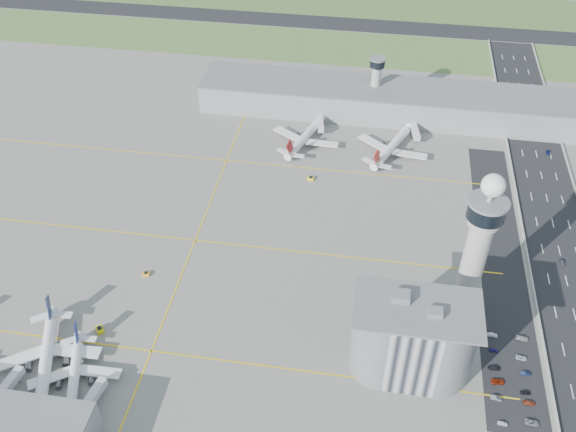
# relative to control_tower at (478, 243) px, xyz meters

# --- Properties ---
(ground) EXTENTS (1000.00, 1000.00, 0.00)m
(ground) POSITION_rel_control_tower_xyz_m (-72.00, -8.00, -35.04)
(ground) COLOR gray
(grass_strip_0) EXTENTS (480.00, 50.00, 0.08)m
(grass_strip_0) POSITION_rel_control_tower_xyz_m (-92.00, 217.00, -35.00)
(grass_strip_0) COLOR #4E6F34
(grass_strip_0) RESTS_ON ground
(grass_strip_1) EXTENTS (480.00, 60.00, 0.08)m
(grass_strip_1) POSITION_rel_control_tower_xyz_m (-92.00, 292.00, -35.00)
(grass_strip_1) COLOR #475A2A
(grass_strip_1) RESTS_ON ground
(runway) EXTENTS (480.00, 22.00, 0.10)m
(runway) POSITION_rel_control_tower_xyz_m (-92.00, 254.00, -34.98)
(runway) COLOR black
(runway) RESTS_ON ground
(barrier_left) EXTENTS (0.60, 500.00, 1.20)m
(barrier_left) POSITION_rel_control_tower_xyz_m (29.00, -8.00, -34.44)
(barrier_left) COLOR #9E9E99
(barrier_left) RESTS_ON ground
(landside_road) EXTENTS (18.00, 260.00, 0.08)m
(landside_road) POSITION_rel_control_tower_xyz_m (18.00, -18.00, -35.00)
(landside_road) COLOR black
(landside_road) RESTS_ON ground
(parking_lot) EXTENTS (20.00, 44.00, 0.10)m
(parking_lot) POSITION_rel_control_tower_xyz_m (16.00, -30.00, -34.99)
(parking_lot) COLOR black
(parking_lot) RESTS_ON ground
(taxiway_line_h_0) EXTENTS (260.00, 0.60, 0.01)m
(taxiway_line_h_0) POSITION_rel_control_tower_xyz_m (-112.00, -38.00, -35.04)
(taxiway_line_h_0) COLOR yellow
(taxiway_line_h_0) RESTS_ON ground
(taxiway_line_h_1) EXTENTS (260.00, 0.60, 0.01)m
(taxiway_line_h_1) POSITION_rel_control_tower_xyz_m (-112.00, 22.00, -35.04)
(taxiway_line_h_1) COLOR yellow
(taxiway_line_h_1) RESTS_ON ground
(taxiway_line_h_2) EXTENTS (260.00, 0.60, 0.01)m
(taxiway_line_h_2) POSITION_rel_control_tower_xyz_m (-112.00, 82.00, -35.04)
(taxiway_line_h_2) COLOR yellow
(taxiway_line_h_2) RESTS_ON ground
(taxiway_line_v) EXTENTS (0.60, 260.00, 0.01)m
(taxiway_line_v) POSITION_rel_control_tower_xyz_m (-112.00, 22.00, -35.04)
(taxiway_line_v) COLOR yellow
(taxiway_line_v) RESTS_ON ground
(control_tower) EXTENTS (14.00, 14.00, 64.50)m
(control_tower) POSITION_rel_control_tower_xyz_m (0.00, 0.00, 0.00)
(control_tower) COLOR #ADAAA5
(control_tower) RESTS_ON ground
(secondary_tower) EXTENTS (8.60, 8.60, 31.90)m
(secondary_tower) POSITION_rel_control_tower_xyz_m (-42.00, 142.00, -16.24)
(secondary_tower) COLOR #ADAAA5
(secondary_tower) RESTS_ON ground
(admin_building) EXTENTS (42.00, 24.00, 33.50)m
(admin_building) POSITION_rel_control_tower_xyz_m (-20.01, -30.00, -19.74)
(admin_building) COLOR #B2B2B7
(admin_building) RESTS_ON ground
(terminal_pier) EXTENTS (210.00, 32.00, 15.80)m
(terminal_pier) POSITION_rel_control_tower_xyz_m (-32.00, 140.00, -27.14)
(terminal_pier) COLOR gray
(terminal_pier) RESTS_ON ground
(airplane_near_b) EXTENTS (50.63, 54.78, 12.54)m
(airplane_near_b) POSITION_rel_control_tower_xyz_m (-146.30, -49.26, -28.77)
(airplane_near_b) COLOR white
(airplane_near_b) RESTS_ON ground
(airplane_near_c) EXTENTS (42.23, 45.93, 10.62)m
(airplane_near_c) POSITION_rel_control_tower_xyz_m (-133.53, -55.19, -29.73)
(airplane_near_c) COLOR white
(airplane_near_c) RESTS_ON ground
(airplane_far_a) EXTENTS (48.37, 52.60, 12.16)m
(airplane_far_a) POSITION_rel_control_tower_xyz_m (-74.86, 105.22, -28.96)
(airplane_far_a) COLOR white
(airplane_far_a) RESTS_ON ground
(airplane_far_b) EXTENTS (52.49, 56.12, 12.57)m
(airplane_far_b) POSITION_rel_control_tower_xyz_m (-29.98, 103.07, -28.76)
(airplane_far_b) COLOR white
(airplane_far_b) RESTS_ON ground
(jet_bridge_near_2) EXTENTS (5.39, 14.31, 5.70)m
(jet_bridge_near_2) POSITION_rel_control_tower_xyz_m (-125.00, -69.00, -32.19)
(jet_bridge_near_2) COLOR silver
(jet_bridge_near_2) RESTS_ON ground
(jet_bridge_far_0) EXTENTS (5.39, 14.31, 5.70)m
(jet_bridge_far_0) POSITION_rel_control_tower_xyz_m (-70.00, 124.00, -32.19)
(jet_bridge_far_0) COLOR silver
(jet_bridge_far_0) RESTS_ON ground
(jet_bridge_far_1) EXTENTS (5.39, 14.31, 5.70)m
(jet_bridge_far_1) POSITION_rel_control_tower_xyz_m (-20.00, 124.00, -32.19)
(jet_bridge_far_1) COLOR silver
(jet_bridge_far_1) RESTS_ON ground
(tug_1) EXTENTS (3.99, 4.13, 1.99)m
(tug_1) POSITION_rel_control_tower_xyz_m (-140.33, -53.23, -34.05)
(tug_1) COLOR yellow
(tug_1) RESTS_ON ground
(tug_2) EXTENTS (4.14, 4.31, 2.07)m
(tug_2) POSITION_rel_control_tower_xyz_m (-133.84, -32.10, -34.01)
(tug_2) COLOR yellow
(tug_2) RESTS_ON ground
(tug_3) EXTENTS (3.03, 2.26, 1.64)m
(tug_3) POSITION_rel_control_tower_xyz_m (-126.19, -1.46, -34.22)
(tug_3) COLOR #F5A21E
(tug_3) RESTS_ON ground
(tug_4) EXTENTS (3.41, 2.64, 1.78)m
(tug_4) POSITION_rel_control_tower_xyz_m (-68.16, 72.85, -34.15)
(tug_4) COLOR yellow
(tug_4) RESTS_ON ground
(tug_5) EXTENTS (3.31, 3.86, 1.89)m
(tug_5) POSITION_rel_control_tower_xyz_m (-36.32, 96.43, -34.10)
(tug_5) COLOR yellow
(tug_5) RESTS_ON ground
(car_lot_0) EXTENTS (3.45, 1.70, 1.13)m
(car_lot_0) POSITION_rel_control_tower_xyz_m (11.17, -48.60, -34.48)
(car_lot_0) COLOR white
(car_lot_0) RESTS_ON ground
(car_lot_1) EXTENTS (3.98, 1.75, 1.27)m
(car_lot_1) POSITION_rel_control_tower_xyz_m (9.91, -39.11, -34.40)
(car_lot_1) COLOR slate
(car_lot_1) RESTS_ON ground
(car_lot_2) EXTENTS (4.91, 2.72, 1.30)m
(car_lot_2) POSITION_rel_control_tower_xyz_m (11.05, -32.25, -34.39)
(car_lot_2) COLOR maroon
(car_lot_2) RESTS_ON ground
(car_lot_3) EXTENTS (4.38, 2.08, 1.23)m
(car_lot_3) POSITION_rel_control_tower_xyz_m (10.34, -26.53, -34.42)
(car_lot_3) COLOR black
(car_lot_3) RESTS_ON ground
(car_lot_4) EXTENTS (3.53, 1.61, 1.17)m
(car_lot_4) POSITION_rel_control_tower_xyz_m (10.85, -18.62, -34.45)
(car_lot_4) COLOR navy
(car_lot_4) RESTS_ON ground
(car_lot_5) EXTENTS (3.68, 1.38, 1.20)m
(car_lot_5) POSITION_rel_control_tower_xyz_m (10.88, -11.55, -34.44)
(car_lot_5) COLOR white
(car_lot_5) RESTS_ON ground
(car_lot_6) EXTENTS (4.77, 2.56, 1.27)m
(car_lot_6) POSITION_rel_control_tower_xyz_m (20.73, -46.85, -34.40)
(car_lot_6) COLOR gray
(car_lot_6) RESTS_ON ground
(car_lot_7) EXTENTS (4.04, 1.74, 1.16)m
(car_lot_7) POSITION_rel_control_tower_xyz_m (20.75, -39.30, -34.46)
(car_lot_7) COLOR maroon
(car_lot_7) RESTS_ON ground
(car_lot_8) EXTENTS (3.47, 1.63, 1.15)m
(car_lot_8) POSITION_rel_control_tower_xyz_m (19.98, -35.28, -34.47)
(car_lot_8) COLOR black
(car_lot_8) RESTS_ON ground
(car_lot_9) EXTENTS (3.54, 1.50, 1.14)m
(car_lot_9) POSITION_rel_control_tower_xyz_m (21.02, -27.24, -34.47)
(car_lot_9) COLOR #16234E
(car_lot_9) RESTS_ON ground
(car_lot_10) EXTENTS (4.16, 2.23, 1.11)m
(car_lot_10) POSITION_rel_control_tower_xyz_m (20.34, -20.61, -34.49)
(car_lot_10) COLOR silver
(car_lot_10) RESTS_ON ground
(car_lot_11) EXTENTS (4.56, 2.12, 1.29)m
(car_lot_11) POSITION_rel_control_tower_xyz_m (21.70, -11.40, -34.40)
(car_lot_11) COLOR #A0A0A0
(car_lot_11) RESTS_ON ground
(car_hw_1) EXTENTS (1.62, 3.73, 1.19)m
(car_hw_1) POSITION_rel_control_tower_xyz_m (42.80, 32.33, -34.44)
(car_hw_1) COLOR black
(car_hw_1) RESTS_ON ground
(car_hw_2) EXTENTS (2.27, 4.17, 1.11)m
(car_hw_2) POSITION_rel_control_tower_xyz_m (48.90, 113.87, -34.49)
(car_hw_2) COLOR navy
(car_hw_2) RESTS_ON ground
(car_hw_4) EXTENTS (1.84, 3.55, 1.16)m
(car_hw_4) POSITION_rel_control_tower_xyz_m (36.57, 172.95, -34.46)
(car_hw_4) COLOR #A6A6A6
(car_hw_4) RESTS_ON ground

